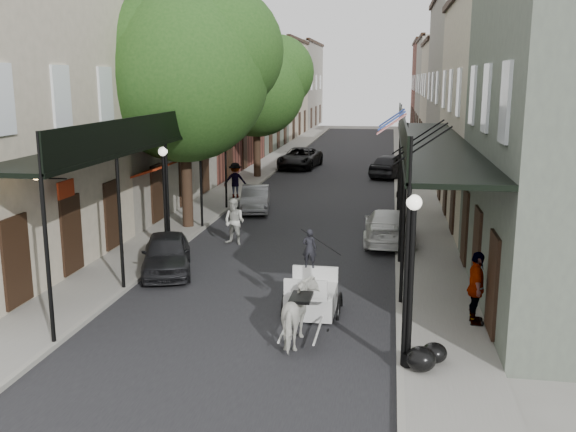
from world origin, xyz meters
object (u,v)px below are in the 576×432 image
at_px(car_left_far, 300,158).
at_px(pedestrian_sidewalk_left, 235,180).
at_px(pedestrian_sidewalk_right, 476,288).
at_px(tree_near, 194,69).
at_px(horse, 301,314).
at_px(lamppost_right_far, 400,160).
at_px(carriage, 313,276).
at_px(pedestrian_walking, 234,222).
at_px(tree_far, 263,83).
at_px(car_right_near, 388,226).
at_px(car_left_near, 167,253).
at_px(car_left_mid, 255,199).
at_px(lamppost_right_near, 411,279).
at_px(car_right_far, 390,165).
at_px(lamppost_left, 165,198).

bearing_deg(car_left_far, pedestrian_sidewalk_left, -91.62).
bearing_deg(pedestrian_sidewalk_left, pedestrian_sidewalk_right, 113.53).
bearing_deg(pedestrian_sidewalk_right, car_left_far, 16.82).
height_order(tree_near, car_left_far, tree_near).
bearing_deg(horse, car_left_far, -81.36).
xyz_separation_m(lamppost_right_far, carriage, (-2.43, -16.64, -1.10)).
bearing_deg(horse, pedestrian_walking, -66.33).
xyz_separation_m(carriage, car_left_far, (-4.27, 27.57, -0.25)).
xyz_separation_m(tree_far, pedestrian_walking, (2.16, -16.36, -4.96)).
xyz_separation_m(tree_far, car_right_near, (7.85, -15.18, -5.19)).
height_order(car_left_near, car_left_mid, car_left_near).
height_order(lamppost_right_near, pedestrian_sidewalk_right, lamppost_right_near).
relative_size(pedestrian_sidewalk_left, car_right_far, 0.41).
xyz_separation_m(lamppost_right_far, car_left_far, (-6.70, 10.93, -1.34)).
relative_size(lamppost_right_far, horse, 2.13).
height_order(tree_near, carriage, tree_near).
height_order(lamppost_right_near, pedestrian_walking, lamppost_right_near).
bearing_deg(lamppost_left, lamppost_right_near, -44.29).
bearing_deg(car_left_near, tree_near, 79.57).
bearing_deg(car_right_far, tree_near, 79.58).
height_order(horse, car_right_near, horse).
relative_size(tree_far, horse, 4.95).
bearing_deg(lamppost_right_far, pedestrian_sidewalk_left, -170.65).
relative_size(pedestrian_sidewalk_right, car_left_near, 0.50).
bearing_deg(car_left_near, tree_far, 74.50).
relative_size(pedestrian_walking, pedestrian_sidewalk_left, 0.97).
height_order(carriage, car_left_near, carriage).
distance_m(lamppost_right_far, horse, 19.13).
xyz_separation_m(carriage, car_left_near, (-5.05, 2.64, -0.32)).
distance_m(lamppost_right_far, car_left_near, 15.94).
distance_m(car_left_near, car_left_mid, 10.03).
xyz_separation_m(carriage, car_right_near, (1.93, 7.64, -0.31)).
bearing_deg(car_right_near, car_left_far, -73.34).
height_order(horse, carriage, carriage).
bearing_deg(lamppost_right_far, pedestrian_walking, -121.28).
bearing_deg(car_left_near, pedestrian_sidewalk_left, 75.76).
relative_size(tree_near, car_right_far, 2.20).
xyz_separation_m(lamppost_left, pedestrian_sidewalk_right, (9.90, -5.29, -1.00)).
distance_m(pedestrian_sidewalk_right, car_right_far, 25.14).
height_order(pedestrian_sidewalk_right, car_right_far, pedestrian_sidewalk_right).
distance_m(lamppost_left, car_left_mid, 8.27).
bearing_deg(carriage, pedestrian_walking, 120.74).
bearing_deg(tree_near, horse, -62.24).
xyz_separation_m(tree_far, horse, (5.89, -25.10, -5.10)).
bearing_deg(car_right_near, carriage, 75.18).
xyz_separation_m(car_right_near, car_right_far, (0.00, 16.75, 0.10)).
height_order(tree_near, pedestrian_sidewalk_right, tree_near).
relative_size(tree_far, lamppost_left, 2.32).
bearing_deg(lamppost_right_far, carriage, -98.32).
relative_size(tree_far, car_left_near, 2.31).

